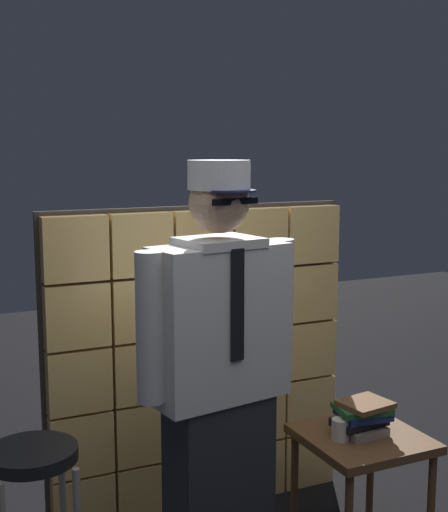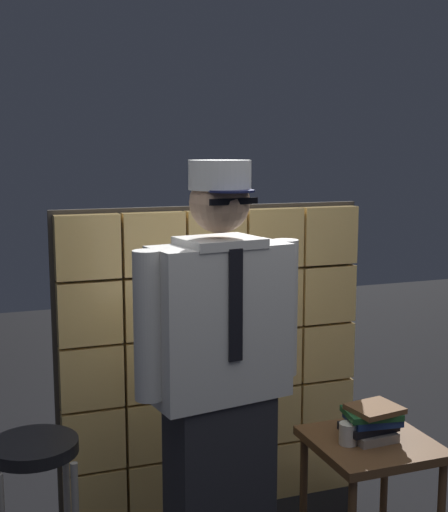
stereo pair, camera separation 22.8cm
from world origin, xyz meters
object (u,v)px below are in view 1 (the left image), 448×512
object	(u,v)px
book_stack	(362,416)
coffee_mug	(341,429)
standing_person	(219,380)
side_table	(362,450)
bar_stool	(34,495)

from	to	relation	value
book_stack	coffee_mug	world-z (taller)	book_stack
book_stack	coffee_mug	size ratio (longest dim) A/B	2.09
standing_person	coffee_mug	bearing A→B (deg)	-5.92
side_table	book_stack	xyz separation A→B (m)	(0.00, 0.01, 0.16)
standing_person	bar_stool	world-z (taller)	standing_person
standing_person	book_stack	distance (m)	0.79
standing_person	book_stack	xyz separation A→B (m)	(0.73, 0.05, -0.29)
bar_stool	coffee_mug	world-z (taller)	bar_stool
bar_stool	side_table	xyz separation A→B (m)	(1.44, -0.08, -0.06)
coffee_mug	book_stack	bearing A→B (deg)	6.33
coffee_mug	side_table	bearing A→B (deg)	2.59
standing_person	coffee_mug	xyz separation A→B (m)	(0.61, 0.04, -0.33)
side_table	standing_person	bearing A→B (deg)	-176.76
side_table	coffee_mug	xyz separation A→B (m)	(-0.12, -0.01, 0.12)
side_table	coffee_mug	size ratio (longest dim) A/B	4.47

